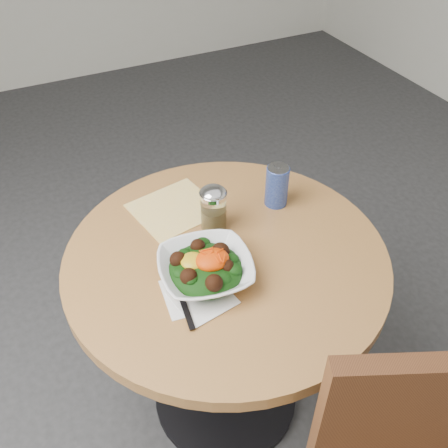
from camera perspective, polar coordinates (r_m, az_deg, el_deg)
name	(u,v)px	position (r m, az deg, el deg)	size (l,w,h in m)	color
ground	(226,396)	(1.98, 0.18, -19.02)	(6.00, 6.00, 0.00)	#2D2D30
table	(226,299)	(1.53, 0.23, -8.62)	(0.90, 0.90, 0.75)	black
cloth_napkin	(174,209)	(1.53, -5.68, 1.77)	(0.24, 0.22, 0.00)	#EFA90C
paper_napkins	(197,296)	(1.28, -3.11, -8.17)	(0.18, 0.18, 0.00)	white
salad_bowl	(206,268)	(1.29, -2.11, -5.10)	(0.28, 0.28, 0.09)	white
fork	(181,294)	(1.28, -4.96, -8.00)	(0.05, 0.22, 0.00)	black
spice_shaker	(213,209)	(1.42, -1.21, 1.74)	(0.08, 0.08, 0.14)	silver
beverage_can	(277,186)	(1.52, 6.06, 4.38)	(0.07, 0.07, 0.13)	navy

